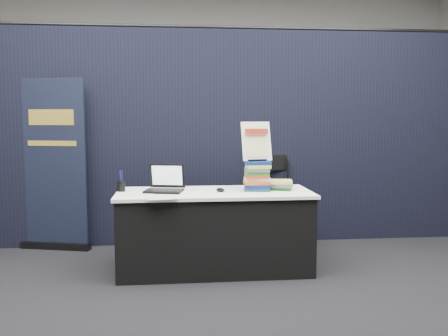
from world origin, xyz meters
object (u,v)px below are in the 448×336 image
Objects in this scene: stacking_chair at (272,197)px; display_table at (214,231)px; laptop at (164,185)px; info_sign at (256,142)px; pullup_banner at (53,174)px; book_stack_tall at (257,176)px; book_stack_short at (280,185)px.

display_table is at bearing -147.99° from stacking_chair.
info_sign is (0.86, 0.00, 0.40)m from laptop.
info_sign is 2.28m from pullup_banner.
laptop reaches higher than display_table.
book_stack_tall is 0.25m from book_stack_short.
book_stack_tall is (0.40, 0.01, 0.51)m from display_table.
info_sign is at bearing 13.12° from laptop.
stacking_chair is at bearing 45.47° from laptop.
laptop is 1.50m from pullup_banner.
laptop is 1.09m from book_stack_short.
stacking_chair is (0.08, 0.75, -0.24)m from book_stack_short.
display_table is at bearing 177.48° from info_sign.
display_table is at bearing -176.43° from book_stack_short.
pullup_banner is (-2.06, 0.90, -0.39)m from info_sign.
laptop reaches higher than book_stack_short.
info_sign reaches higher than display_table.
pullup_banner is at bearing 155.78° from laptop.
display_table is 0.64m from laptop.
laptop is 0.21× the size of pullup_banner.
laptop reaches higher than stacking_chair.
laptop is 0.95m from info_sign.
pullup_banner reaches higher than laptop.
book_stack_tall reaches higher than book_stack_short.
book_stack_short is at bearing -8.51° from info_sign.
info_sign reaches higher than stacking_chair.
display_table is 1.79× the size of stacking_chair.
display_table is 4.74× the size of laptop.
info_sign is at bearing -8.66° from pullup_banner.
book_stack_short is at bearing -6.57° from pullup_banner.
pullup_banner is at bearing 155.72° from book_stack_tall.
stacking_chair is (0.70, 0.79, 0.18)m from display_table.
info_sign is 0.38× the size of stacking_chair.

